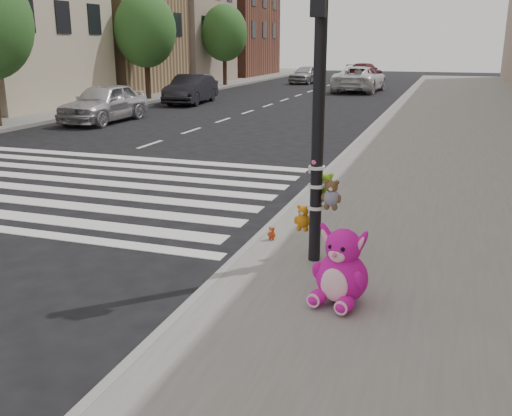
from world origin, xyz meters
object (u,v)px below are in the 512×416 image
at_px(signal_pole, 319,142).
at_px(car_silver_far, 104,103).
at_px(pink_bunny, 341,272).
at_px(red_teddy, 272,233).
at_px(car_dark_far, 191,89).
at_px(car_white_near, 359,79).

distance_m(signal_pole, car_silver_far, 16.69).
bearing_deg(signal_pole, pink_bunny, -65.21).
distance_m(pink_bunny, red_teddy, 2.32).
bearing_deg(pink_bunny, red_teddy, 141.96).
bearing_deg(pink_bunny, car_silver_far, 146.16).
bearing_deg(signal_pole, car_dark_far, 119.34).
distance_m(pink_bunny, car_white_near, 31.56).
relative_size(car_dark_far, car_white_near, 0.78).
distance_m(red_teddy, car_white_near, 29.57).
relative_size(signal_pole, pink_bunny, 4.27).
bearing_deg(car_dark_far, pink_bunny, -66.14).
height_order(car_dark_far, car_white_near, car_white_near).
height_order(signal_pole, car_white_near, signal_pole).
xyz_separation_m(pink_bunny, red_teddy, (-1.39, 1.83, -0.28)).
height_order(pink_bunny, car_silver_far, car_silver_far).
relative_size(pink_bunny, car_silver_far, 0.21).
relative_size(red_teddy, car_white_near, 0.04).
height_order(red_teddy, car_silver_far, car_silver_far).
xyz_separation_m(car_dark_far, car_white_near, (7.02, 10.15, 0.06)).
relative_size(signal_pole, car_dark_far, 0.90).
bearing_deg(red_teddy, car_silver_far, 139.53).
relative_size(signal_pole, red_teddy, 19.76).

